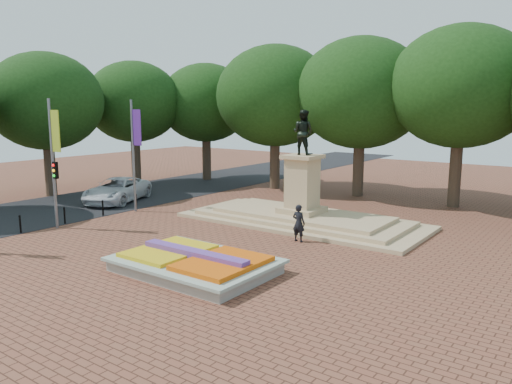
# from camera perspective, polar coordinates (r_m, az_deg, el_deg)

# --- Properties ---
(ground) EXTENTS (90.00, 90.00, 0.00)m
(ground) POSITION_cam_1_polar(r_m,az_deg,el_deg) (22.52, -5.38, -7.27)
(ground) COLOR brown
(ground) RESTS_ON ground
(asphalt_street) EXTENTS (9.00, 90.00, 0.02)m
(asphalt_street) POSITION_cam_1_polar(r_m,az_deg,el_deg) (36.71, -17.87, -1.04)
(asphalt_street) COLOR black
(asphalt_street) RESTS_ON ground
(flower_bed) EXTENTS (6.30, 4.30, 0.91)m
(flower_bed) POSITION_cam_1_polar(r_m,az_deg,el_deg) (20.34, -6.97, -8.06)
(flower_bed) COLOR gray
(flower_bed) RESTS_ON ground
(monument) EXTENTS (14.00, 6.00, 6.40)m
(monument) POSITION_cam_1_polar(r_m,az_deg,el_deg) (28.60, 5.26, -1.78)
(monument) COLOR tan
(monument) RESTS_ON ground
(tree_row_back) EXTENTS (44.80, 8.80, 10.43)m
(tree_row_back) POSITION_cam_1_polar(r_m,az_deg,el_deg) (36.13, 16.97, 9.48)
(tree_row_back) COLOR #32261B
(tree_row_back) RESTS_ON ground
(tree_row_street) EXTENTS (8.40, 25.40, 9.98)m
(tree_row_street) POSITION_cam_1_polar(r_m,az_deg,el_deg) (39.69, -22.63, 8.73)
(tree_row_street) COLOR #32261B
(tree_row_street) RESTS_ON ground
(banner_poles) EXTENTS (0.88, 11.17, 7.00)m
(banner_poles) POSITION_cam_1_polar(r_m,az_deg,el_deg) (28.66, -22.62, 3.59)
(banner_poles) COLOR slate
(banner_poles) RESTS_ON ground
(bollard_row) EXTENTS (0.12, 13.12, 0.98)m
(bollard_row) POSITION_cam_1_polar(r_m,az_deg,el_deg) (29.60, -23.15, -2.85)
(bollard_row) COLOR black
(bollard_row) RESTS_ON ground
(van) EXTENTS (4.92, 6.62, 1.67)m
(van) POSITION_cam_1_polar(r_m,az_deg,el_deg) (36.04, -15.59, 0.21)
(van) COLOR silver
(van) RESTS_ON ground
(pedestrian) EXTENTS (0.68, 0.45, 1.87)m
(pedestrian) POSITION_cam_1_polar(r_m,az_deg,el_deg) (24.57, 4.90, -3.56)
(pedestrian) COLOR black
(pedestrian) RESTS_ON ground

